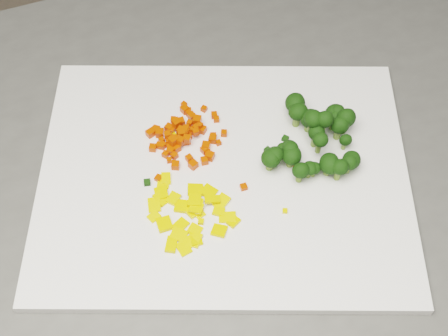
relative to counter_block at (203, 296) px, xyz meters
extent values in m
cube|color=#4C4C49|center=(0.00, 0.00, 0.00)|extent=(1.10, 0.84, 0.90)
cube|color=white|center=(0.03, -0.04, 0.46)|extent=(0.51, 0.44, 0.01)
cube|color=red|center=(-0.03, -0.01, 0.46)|extent=(0.01, 0.01, 0.01)
cube|color=red|center=(0.00, 0.07, 0.47)|extent=(0.01, 0.01, 0.01)
cube|color=red|center=(-0.02, 0.02, 0.47)|extent=(0.01, 0.01, 0.01)
cube|color=red|center=(0.04, 0.02, 0.47)|extent=(0.01, 0.01, 0.01)
cube|color=red|center=(0.01, 0.05, 0.47)|extent=(0.01, 0.01, 0.01)
cube|color=red|center=(-0.04, 0.04, 0.47)|extent=(0.01, 0.01, 0.01)
cube|color=red|center=(0.02, 0.03, 0.47)|extent=(0.01, 0.01, 0.01)
cube|color=red|center=(0.03, 0.01, 0.46)|extent=(0.01, 0.01, 0.01)
cube|color=red|center=(-0.02, 0.00, 0.47)|extent=(0.01, 0.01, 0.01)
cube|color=red|center=(-0.02, 0.02, 0.47)|extent=(0.01, 0.01, 0.01)
cube|color=red|center=(0.03, 0.06, 0.47)|extent=(0.01, 0.01, 0.01)
cube|color=red|center=(-0.04, 0.04, 0.47)|extent=(0.01, 0.01, 0.01)
cube|color=red|center=(0.01, 0.02, 0.47)|extent=(0.01, 0.01, 0.01)
cube|color=red|center=(-0.01, -0.01, 0.47)|extent=(0.01, 0.01, 0.01)
cube|color=red|center=(-0.05, 0.02, 0.47)|extent=(0.01, 0.01, 0.01)
cube|color=red|center=(-0.01, 0.05, 0.47)|extent=(0.01, 0.01, 0.01)
cube|color=red|center=(0.01, 0.04, 0.47)|extent=(0.01, 0.01, 0.01)
cube|color=red|center=(0.01, 0.03, 0.47)|extent=(0.01, 0.01, 0.01)
cube|color=red|center=(0.02, 0.03, 0.47)|extent=(0.01, 0.01, 0.01)
cube|color=red|center=(0.00, 0.01, 0.47)|extent=(0.01, 0.01, 0.01)
cube|color=red|center=(-0.02, -0.02, 0.47)|extent=(0.01, 0.01, 0.01)
cube|color=red|center=(-0.03, 0.03, 0.47)|extent=(0.01, 0.01, 0.01)
cube|color=red|center=(0.00, 0.04, 0.47)|extent=(0.01, 0.01, 0.01)
cube|color=red|center=(0.00, 0.03, 0.48)|extent=(0.01, 0.01, 0.01)
cube|color=red|center=(0.00, 0.02, 0.47)|extent=(0.01, 0.01, 0.01)
cube|color=red|center=(-0.03, 0.00, 0.47)|extent=(0.01, 0.01, 0.01)
cube|color=red|center=(-0.03, 0.01, 0.47)|extent=(0.01, 0.01, 0.01)
cube|color=red|center=(0.00, 0.03, 0.47)|extent=(0.01, 0.01, 0.01)
cube|color=red|center=(0.02, -0.01, 0.47)|extent=(0.01, 0.01, 0.01)
cube|color=red|center=(-0.01, 0.03, 0.47)|extent=(0.01, 0.01, 0.01)
cube|color=red|center=(0.02, 0.00, 0.47)|extent=(0.01, 0.01, 0.01)
cube|color=red|center=(-0.02, 0.01, 0.47)|extent=(0.01, 0.01, 0.01)
cube|color=red|center=(-0.05, 0.04, 0.47)|extent=(0.01, 0.01, 0.01)
cube|color=red|center=(0.01, 0.03, 0.47)|extent=(0.01, 0.01, 0.01)
cube|color=red|center=(0.03, 0.02, 0.47)|extent=(0.01, 0.01, 0.01)
cube|color=red|center=(-0.02, 0.04, 0.47)|extent=(0.01, 0.01, 0.01)
cube|color=red|center=(-0.02, 0.01, 0.48)|extent=(0.01, 0.01, 0.01)
cube|color=red|center=(-0.03, 0.03, 0.47)|extent=(0.01, 0.01, 0.01)
cube|color=red|center=(-0.02, 0.04, 0.47)|extent=(0.01, 0.01, 0.01)
cube|color=red|center=(0.04, 0.04, 0.47)|extent=(0.01, 0.01, 0.01)
cube|color=red|center=(-0.02, 0.02, 0.47)|extent=(0.01, 0.01, 0.01)
cube|color=red|center=(-0.01, 0.02, 0.47)|extent=(0.01, 0.01, 0.01)
cube|color=red|center=(0.04, 0.05, 0.47)|extent=(0.01, 0.01, 0.01)
cube|color=red|center=(-0.03, 0.04, 0.47)|extent=(0.01, 0.01, 0.01)
cube|color=red|center=(-0.04, 0.02, 0.47)|extent=(0.01, 0.01, 0.01)
cube|color=red|center=(-0.03, 0.02, 0.47)|extent=(0.01, 0.01, 0.01)
cube|color=red|center=(0.00, 0.03, 0.47)|extent=(0.01, 0.01, 0.01)
cube|color=red|center=(0.01, -0.02, 0.47)|extent=(0.01, 0.01, 0.01)
cube|color=red|center=(0.00, 0.08, 0.46)|extent=(0.01, 0.01, 0.01)
cube|color=red|center=(-0.01, 0.05, 0.47)|extent=(0.01, 0.01, 0.01)
cube|color=red|center=(-0.01, 0.01, 0.47)|extent=(0.01, 0.01, 0.01)
cube|color=red|center=(0.01, 0.03, 0.47)|extent=(0.01, 0.01, 0.01)
cube|color=red|center=(-0.02, 0.02, 0.47)|extent=(0.01, 0.01, 0.01)
cube|color=red|center=(0.01, 0.06, 0.47)|extent=(0.01, 0.01, 0.01)
cube|color=red|center=(-0.01, 0.03, 0.47)|extent=(0.01, 0.01, 0.01)
cube|color=red|center=(0.00, 0.03, 0.47)|extent=(0.01, 0.01, 0.01)
cube|color=red|center=(0.00, -0.02, 0.47)|extent=(0.01, 0.01, 0.01)
cube|color=red|center=(-0.03, 0.01, 0.47)|extent=(0.01, 0.01, 0.01)
cube|color=red|center=(0.00, 0.02, 0.47)|extent=(0.01, 0.01, 0.01)
cube|color=red|center=(0.00, 0.07, 0.46)|extent=(0.01, 0.01, 0.01)
cube|color=red|center=(-0.04, 0.05, 0.47)|extent=(0.01, 0.01, 0.01)
cube|color=red|center=(0.02, 0.00, 0.47)|extent=(0.01, 0.01, 0.01)
cube|color=red|center=(0.03, 0.01, 0.47)|extent=(0.01, 0.01, 0.01)
cube|color=red|center=(-0.01, 0.03, 0.47)|extent=(0.01, 0.01, 0.01)
cube|color=red|center=(-0.01, 0.04, 0.48)|extent=(0.01, 0.01, 0.01)
cube|color=red|center=(0.01, 0.06, 0.47)|extent=(0.01, 0.01, 0.01)
cube|color=red|center=(0.02, -0.01, 0.47)|extent=(0.01, 0.01, 0.01)
cube|color=red|center=(-0.03, 0.02, 0.47)|extent=(0.01, 0.01, 0.01)
cube|color=red|center=(-0.02, 0.04, 0.47)|extent=(0.01, 0.01, 0.01)
cube|color=yellow|center=(-0.03, -0.10, 0.46)|extent=(0.02, 0.02, 0.00)
cube|color=yellow|center=(-0.04, -0.03, 0.46)|extent=(0.01, 0.02, 0.01)
cube|color=yellow|center=(-0.03, -0.13, 0.46)|extent=(0.02, 0.02, 0.00)
cube|color=yellow|center=(-0.03, -0.12, 0.46)|extent=(0.02, 0.02, 0.00)
cube|color=yellow|center=(0.03, -0.11, 0.46)|extent=(0.02, 0.02, 0.01)
cube|color=yellow|center=(-0.03, -0.06, 0.46)|extent=(0.02, 0.02, 0.01)
cube|color=yellow|center=(-0.02, -0.08, 0.46)|extent=(0.02, 0.02, 0.01)
cube|color=yellow|center=(-0.06, -0.08, 0.46)|extent=(0.02, 0.02, 0.01)
cube|color=yellow|center=(-0.06, -0.06, 0.46)|extent=(0.02, 0.02, 0.01)
cube|color=yellow|center=(-0.01, -0.07, 0.47)|extent=(0.02, 0.01, 0.00)
cube|color=yellow|center=(-0.05, -0.12, 0.46)|extent=(0.02, 0.02, 0.01)
cube|color=yellow|center=(-0.01, -0.08, 0.46)|extent=(0.02, 0.02, 0.01)
cube|color=yellow|center=(-0.04, -0.03, 0.46)|extent=(0.02, 0.02, 0.01)
cube|color=yellow|center=(0.01, -0.06, 0.46)|extent=(0.02, 0.02, 0.01)
cube|color=yellow|center=(-0.05, -0.09, 0.46)|extent=(0.02, 0.02, 0.01)
cube|color=yellow|center=(-0.01, -0.07, 0.46)|extent=(0.02, 0.02, 0.01)
cube|color=yellow|center=(0.02, -0.10, 0.46)|extent=(0.02, 0.02, 0.01)
cube|color=yellow|center=(-0.01, -0.08, 0.47)|extent=(0.02, 0.02, 0.01)
cube|color=yellow|center=(-0.01, -0.07, 0.47)|extent=(0.02, 0.02, 0.01)
cube|color=yellow|center=(-0.05, -0.06, 0.46)|extent=(0.02, 0.02, 0.01)
cube|color=yellow|center=(-0.05, -0.05, 0.46)|extent=(0.02, 0.02, 0.01)
cube|color=yellow|center=(-0.02, -0.12, 0.46)|extent=(0.01, 0.02, 0.01)
cube|color=yellow|center=(-0.02, -0.11, 0.46)|extent=(0.02, 0.02, 0.00)
cube|color=yellow|center=(-0.04, -0.11, 0.46)|extent=(0.02, 0.02, 0.01)
cube|color=yellow|center=(-0.01, -0.07, 0.47)|extent=(0.02, 0.02, 0.01)
cube|color=yellow|center=(0.02, -0.08, 0.46)|extent=(0.02, 0.02, 0.01)
cube|color=yellow|center=(0.01, -0.09, 0.46)|extent=(0.02, 0.02, 0.01)
cube|color=yellow|center=(0.01, -0.11, 0.46)|extent=(0.02, 0.02, 0.01)
cube|color=yellow|center=(0.01, -0.07, 0.47)|extent=(0.02, 0.01, 0.01)
cube|color=yellow|center=(-0.02, -0.12, 0.46)|extent=(0.02, 0.02, 0.01)
cube|color=yellow|center=(-0.01, -0.08, 0.46)|extent=(0.02, 0.02, 0.01)
cube|color=yellow|center=(-0.01, -0.05, 0.46)|extent=(0.02, 0.02, 0.01)
cube|color=yellow|center=(-0.03, -0.07, 0.46)|extent=(0.02, 0.02, 0.01)
cube|color=yellow|center=(-0.02, 0.03, 0.46)|extent=(0.01, 0.01, 0.00)
cube|color=black|center=(0.09, -0.02, 0.46)|extent=(0.01, 0.01, 0.00)
cube|color=red|center=(-0.05, -0.03, 0.46)|extent=(0.01, 0.01, 0.01)
cube|color=yellow|center=(-0.01, -0.10, 0.46)|extent=(0.01, 0.01, 0.00)
cube|color=yellow|center=(0.12, -0.01, 0.46)|extent=(0.01, 0.01, 0.00)
cube|color=red|center=(0.12, -0.05, 0.46)|extent=(0.01, 0.01, 0.00)
cube|color=black|center=(-0.06, -0.03, 0.46)|extent=(0.01, 0.01, 0.01)
cube|color=red|center=(0.11, -0.04, 0.46)|extent=(0.01, 0.01, 0.01)
cube|color=black|center=(0.12, -0.01, 0.46)|extent=(0.01, 0.01, 0.01)
cube|color=red|center=(0.05, -0.06, 0.46)|extent=(0.01, 0.01, 0.01)
cube|color=yellow|center=(0.09, -0.10, 0.46)|extent=(0.01, 0.01, 0.00)
camera|label=1|loc=(-0.06, -0.44, 1.09)|focal=50.00mm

